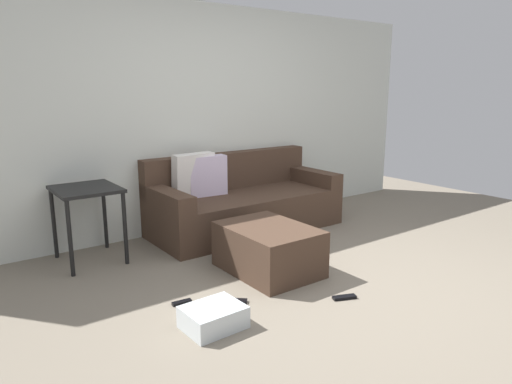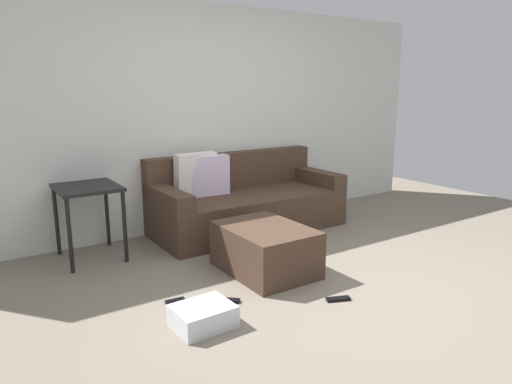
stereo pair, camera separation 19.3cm
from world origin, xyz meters
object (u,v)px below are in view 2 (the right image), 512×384
Objects in this scene: couch_sectional at (244,202)px; storage_bin at (203,316)px; remote_under_side_table at (175,301)px; remote_by_storage_bin at (227,300)px; ottoman at (265,249)px; remote_near_ottoman at (338,299)px; side_table at (88,197)px.

storage_bin is (-1.38, -1.68, -0.23)m from couch_sectional.
storage_bin reaches higher than remote_under_side_table.
couch_sectional reaches higher than remote_by_storage_bin.
remote_near_ottoman is at bearing -80.39° from ottoman.
remote_by_storage_bin is (-1.07, -1.45, -0.29)m from couch_sectional.
side_table is at bearing 107.39° from remote_under_side_table.
couch_sectional is 1.24m from ottoman.
couch_sectional is 2.47× the size of ottoman.
couch_sectional is at bearing 100.70° from remote_near_ottoman.
couch_sectional reaches higher than side_table.
ottoman is at bearing -44.95° from side_table.
side_table reaches higher than remote_by_storage_bin.
side_table reaches higher than remote_near_ottoman.
remote_by_storage_bin is at bearing -68.42° from side_table.
storage_bin is at bearing -147.94° from ottoman.
remote_by_storage_bin is (-0.69, 0.44, 0.00)m from remote_near_ottoman.
remote_near_ottoman and remote_by_storage_bin have the same top height.
couch_sectional is 11.05× the size of remote_by_storage_bin.
storage_bin is 1.78m from side_table.
couch_sectional is 14.51× the size of remote_under_side_table.
remote_near_ottoman is 1.20m from remote_under_side_table.
storage_bin is at bearing -82.88° from remote_under_side_table.
storage_bin is 2.11× the size of remote_near_ottoman.
remote_near_ottoman is at bearing 10.33° from remote_by_storage_bin.
storage_bin is 1.03m from remote_near_ottoman.
remote_by_storage_bin is at bearing -126.30° from couch_sectional.
ottoman is 1.66m from side_table.
storage_bin is 0.43m from remote_under_side_table.
remote_near_ottoman is at bearing -26.34° from remote_under_side_table.
ottoman is at bearing 121.54° from remote_near_ottoman.
remote_by_storage_bin is (0.58, -1.46, -0.56)m from side_table.
ottoman reaches higher than remote_under_side_table.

